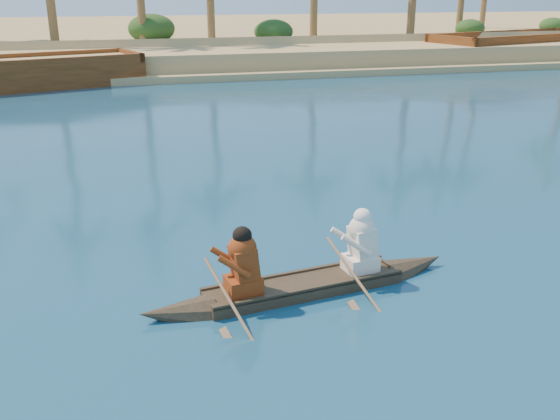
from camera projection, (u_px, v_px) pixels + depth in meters
name	position (u px, v px, depth m)	size (l,w,h in m)	color
sandy_embankment	(38.00, 40.00, 51.78)	(150.00, 51.00, 1.50)	tan
shrub_cluster	(14.00, 47.00, 37.58)	(100.00, 6.00, 2.40)	#1D3E16
canoe	(304.00, 276.00, 9.88)	(5.32, 1.41, 1.45)	#403323
barge_mid	(29.00, 75.00, 30.17)	(11.15, 6.47, 1.76)	brown
barge_right	(518.00, 49.00, 41.58)	(13.41, 7.45, 2.12)	brown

